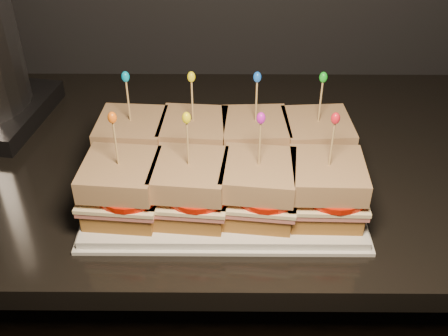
{
  "coord_description": "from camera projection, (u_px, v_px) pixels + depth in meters",
  "views": [
    {
      "loc": [
        -0.89,
        0.89,
        1.44
      ],
      "look_at": [
        -0.9,
        1.58,
        0.94
      ],
      "focal_mm": 45.0,
      "sensor_mm": 36.0,
      "label": 1
    }
  ],
  "objects": [
    {
      "name": "platter_rim",
      "position": [
        224.0,
        195.0,
        0.88
      ],
      "size": [
        0.42,
        0.27,
        0.01
      ],
      "primitive_type": "cube",
      "color": "white",
      "rests_on": "granite_slab"
    },
    {
      "name": "sandwich_6_tomato",
      "position": [
        266.0,
        190.0,
        0.79
      ],
      "size": [
        0.1,
        0.1,
        0.01
      ],
      "primitive_type": "cylinder",
      "color": "red",
      "rests_on": "sandwich_6_cheese"
    },
    {
      "name": "sandwich_5_bread_top",
      "position": [
        189.0,
        174.0,
        0.79
      ],
      "size": [
        0.11,
        0.11,
        0.03
      ],
      "primitive_type": "cube",
      "rotation": [
        0.0,
        0.0,
        -0.1
      ],
      "color": "brown",
      "rests_on": "sandwich_5_tomato"
    },
    {
      "name": "sandwich_7_pick",
      "position": [
        332.0,
        147.0,
        0.76
      ],
      "size": [
        0.0,
        0.0,
        0.09
      ],
      "primitive_type": "cylinder",
      "color": "tan",
      "rests_on": "sandwich_7_bread_top"
    },
    {
      "name": "sandwich_2_ham",
      "position": [
        254.0,
        149.0,
        0.9
      ],
      "size": [
        0.12,
        0.11,
        0.01
      ],
      "primitive_type": "cube",
      "rotation": [
        0.0,
        0.0,
        0.05
      ],
      "color": "#C1625B",
      "rests_on": "sandwich_2_bread_bot"
    },
    {
      "name": "sandwich_7_tomato",
      "position": [
        335.0,
        190.0,
        0.79
      ],
      "size": [
        0.1,
        0.1,
        0.01
      ],
      "primitive_type": "cylinder",
      "color": "red",
      "rests_on": "sandwich_7_cheese"
    },
    {
      "name": "sandwich_6_bread_bot",
      "position": [
        257.0,
        204.0,
        0.82
      ],
      "size": [
        0.11,
        0.11,
        0.03
      ],
      "primitive_type": "cube",
      "rotation": [
        0.0,
        0.0,
        -0.11
      ],
      "color": "brown",
      "rests_on": "platter"
    },
    {
      "name": "sandwich_4_bread_bot",
      "position": [
        124.0,
        204.0,
        0.82
      ],
      "size": [
        0.11,
        0.11,
        0.03
      ],
      "primitive_type": "cube",
      "rotation": [
        0.0,
        0.0,
        -0.09
      ],
      "color": "brown",
      "rests_on": "platter"
    },
    {
      "name": "sandwich_3_frill",
      "position": [
        323.0,
        77.0,
        0.82
      ],
      "size": [
        0.01,
        0.01,
        0.02
      ],
      "primitive_type": "ellipsoid",
      "color": "green",
      "rests_on": "sandwich_3_pick"
    },
    {
      "name": "sandwich_6_frill",
      "position": [
        261.0,
        118.0,
        0.73
      ],
      "size": [
        0.01,
        0.01,
        0.02
      ],
      "primitive_type": "ellipsoid",
      "color": "#C61BC0",
      "rests_on": "sandwich_6_pick"
    },
    {
      "name": "sandwich_5_bread_bot",
      "position": [
        190.0,
        204.0,
        0.82
      ],
      "size": [
        0.11,
        0.11,
        0.03
      ],
      "primitive_type": "cube",
      "rotation": [
        0.0,
        0.0,
        -0.1
      ],
      "color": "brown",
      "rests_on": "platter"
    },
    {
      "name": "sandwich_3_ham",
      "position": [
        315.0,
        150.0,
        0.9
      ],
      "size": [
        0.12,
        0.11,
        0.01
      ],
      "primitive_type": "cube",
      "rotation": [
        0.0,
        0.0,
        0.07
      ],
      "color": "#C1625B",
      "rests_on": "sandwich_3_bread_bot"
    },
    {
      "name": "sandwich_1_bread_bot",
      "position": [
        194.0,
        158.0,
        0.91
      ],
      "size": [
        0.11,
        0.11,
        0.03
      ],
      "primitive_type": "cube",
      "rotation": [
        0.0,
        0.0,
        -0.08
      ],
      "color": "brown",
      "rests_on": "platter"
    },
    {
      "name": "sandwich_7_ham",
      "position": [
        325.0,
        195.0,
        0.81
      ],
      "size": [
        0.11,
        0.11,
        0.01
      ],
      "primitive_type": "cube",
      "rotation": [
        0.0,
        0.0,
        -0.02
      ],
      "color": "#C1625B",
      "rests_on": "sandwich_7_bread_bot"
    },
    {
      "name": "sandwich_0_frill",
      "position": [
        125.0,
        77.0,
        0.83
      ],
      "size": [
        0.01,
        0.01,
        0.02
      ],
      "primitive_type": "ellipsoid",
      "color": "#0491BB",
      "rests_on": "sandwich_0_pick"
    },
    {
      "name": "sandwich_4_ham",
      "position": [
        123.0,
        194.0,
        0.81
      ],
      "size": [
        0.12,
        0.12,
        0.01
      ],
      "primitive_type": "cube",
      "rotation": [
        0.0,
        0.0,
        -0.09
      ],
      "color": "#C1625B",
      "rests_on": "sandwich_4_bread_bot"
    },
    {
      "name": "sandwich_6_cheese",
      "position": [
        258.0,
        191.0,
        0.8
      ],
      "size": [
        0.12,
        0.12,
        0.01
      ],
      "primitive_type": "cube",
      "rotation": [
        0.0,
        0.0,
        -0.11
      ],
      "color": "#FDE9AD",
      "rests_on": "sandwich_6_ham"
    },
    {
      "name": "sandwich_2_bread_top",
      "position": [
        255.0,
        130.0,
        0.88
      ],
      "size": [
        0.11,
        0.11,
        0.03
      ],
      "primitive_type": "cube",
      "rotation": [
        0.0,
        0.0,
        0.05
      ],
      "color": "brown",
      "rests_on": "sandwich_2_tomato"
    },
    {
      "name": "sandwich_0_bread_bot",
      "position": [
        135.0,
        158.0,
        0.91
      ],
      "size": [
        0.11,
        0.11,
        0.03
      ],
      "primitive_type": "cube",
      "rotation": [
        0.0,
        0.0,
        -0.07
      ],
      "color": "brown",
      "rests_on": "platter"
    },
    {
      "name": "sandwich_4_pick",
      "position": [
        116.0,
        146.0,
        0.76
      ],
      "size": [
        0.0,
        0.0,
        0.09
      ],
      "primitive_type": "cylinder",
      "color": "tan",
      "rests_on": "sandwich_4_bread_top"
    },
    {
      "name": "sandwich_1_cheese",
      "position": [
        194.0,
        145.0,
        0.9
      ],
      "size": [
        0.12,
        0.12,
        0.01
      ],
      "primitive_type": "cube",
      "rotation": [
        0.0,
        0.0,
        -0.08
      ],
      "color": "#FDE9AD",
      "rests_on": "sandwich_1_ham"
    },
    {
      "name": "granite_slab",
      "position": [
        431.0,
        163.0,
        0.99
      ],
      "size": [
        2.52,
        0.63,
        0.04
      ],
      "primitive_type": "cube",
      "color": "black",
      "rests_on": "cabinet"
    },
    {
      "name": "sandwich_1_ham",
      "position": [
        194.0,
        149.0,
        0.9
      ],
      "size": [
        0.12,
        0.11,
        0.01
      ],
      "primitive_type": "cube",
      "rotation": [
        0.0,
        0.0,
        -0.08
      ],
      "color": "#C1625B",
      "rests_on": "sandwich_1_bread_bot"
    },
    {
      "name": "sandwich_3_pick",
      "position": [
        320.0,
        104.0,
        0.85
      ],
      "size": [
        0.0,
        0.0,
        0.09
      ],
      "primitive_type": "cylinder",
      "color": "tan",
      "rests_on": "sandwich_3_bread_top"
    },
    {
      "name": "sandwich_5_pick",
      "position": [
        188.0,
        146.0,
        0.76
      ],
      "size": [
        0.0,
        0.0,
        0.09
      ],
      "primitive_type": "cylinder",
      "color": "tan",
      "rests_on": "sandwich_5_bread_top"
    },
    {
      "name": "sandwich_0_bread_top",
      "position": [
        132.0,
        130.0,
        0.88
      ],
      "size": [
        0.11,
        0.11,
        0.03
      ],
      "primitive_type": "cube",
      "rotation": [
        0.0,
        0.0,
        -0.07
      ],
      "color": "brown",
      "rests_on": "sandwich_0_tomato"
    },
    {
      "name": "sandwich_0_cheese",
      "position": [
        133.0,
        145.0,
        0.9
      ],
      "size": [
        0.12,
        0.12,
        0.01
      ],
      "primitive_type": "cube",
      "rotation": [
        0.0,
        0.0,
        -0.07
      ],
      "color": "#FDE9AD",
      "rests_on": "sandwich_0_ham"
    },
    {
      "name": "sandwich_0_tomato",
      "position": [
        140.0,
        143.0,
        0.89
      ],
      "size": [
        0.1,
        0.1,
        0.01
      ],
      "primitive_type": "cylinder",
      "color": "red",
      "rests_on": "sandwich_0_cheese"
    },
    {
      "name": "sandwich_1_pick",
      "position": [
        192.0,
        104.0,
        0.85
      ],
      "size": [
        0.0,
        0.0,
        0.09
      ],
      "primitive_type": "cylinder",
      "color": "tan",
      "rests_on": "sandwich_1_bread_top"
    },
    {
      "name": "sandwich_4_cheese",
      "position": [
        122.0,
        191.0,
        0.8
      ],
      "size": [
        0.12,
        0.12,
        0.01
      ],
      "primitive_type": "cube",
      "rotation": [
        0.0,
        0.0,
        -0.09
      ],
      "color": "#FDE9AD",
      "rests_on": "sandwich_4_ham"
    },
    {
      "name": "sandwich_1_bread_top",
      "position": [
        193.0,
        130.0,
        0.88
      ],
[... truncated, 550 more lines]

